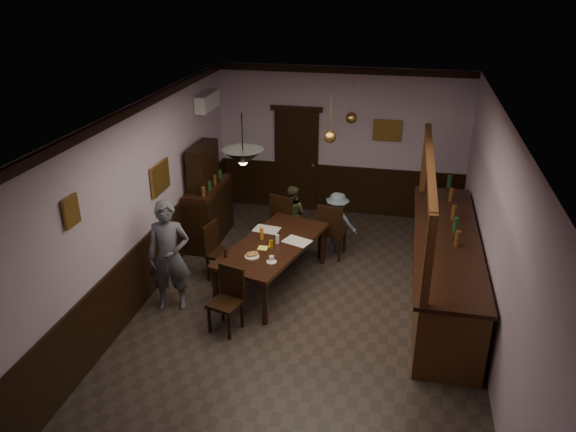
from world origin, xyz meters
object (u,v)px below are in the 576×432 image
(chair_far_right, at_px, (331,229))
(coffee_cup, at_px, (272,258))
(chair_side, at_px, (217,249))
(chair_far_left, at_px, (284,218))
(soda_can, at_px, (271,244))
(person_standing, at_px, (169,256))
(pendant_brass_far, at_px, (351,118))
(person_seated_right, at_px, (337,223))
(sideboard, at_px, (207,203))
(chair_near, at_px, (228,296))
(pendant_iron, at_px, (243,157))
(person_seated_left, at_px, (292,214))
(pendant_brass_mid, at_px, (330,137))
(bar_counter, at_px, (444,267))
(dining_table, at_px, (273,247))

(chair_far_right, xyz_separation_m, coffee_cup, (-0.66, -1.68, 0.23))
(chair_far_right, distance_m, chair_side, 2.02)
(chair_far_left, distance_m, soda_can, 1.51)
(soda_can, bearing_deg, chair_far_right, 58.18)
(chair_far_right, distance_m, person_standing, 2.95)
(chair_far_left, xyz_separation_m, coffee_cup, (0.23, -1.92, 0.22))
(person_standing, distance_m, pendant_brass_far, 4.02)
(soda_can, bearing_deg, pendant_brass_far, 66.80)
(chair_side, height_order, person_seated_right, person_seated_right)
(coffee_cup, relative_size, sideboard, 0.04)
(chair_near, bearing_deg, chair_far_left, 101.00)
(person_seated_right, distance_m, coffee_cup, 2.10)
(pendant_iron, bearing_deg, chair_far_left, 87.22)
(person_seated_left, height_order, coffee_cup, person_seated_left)
(person_seated_left, relative_size, soda_can, 9.17)
(chair_side, height_order, pendant_brass_mid, pendant_brass_mid)
(chair_side, relative_size, pendant_brass_mid, 1.19)
(soda_can, height_order, pendant_iron, pendant_iron)
(chair_near, bearing_deg, coffee_cup, 72.51)
(chair_far_right, distance_m, chair_near, 2.63)
(chair_side, bearing_deg, pendant_brass_mid, -53.83)
(person_standing, bearing_deg, bar_counter, 0.20)
(person_standing, distance_m, soda_can, 1.56)
(coffee_cup, bearing_deg, bar_counter, 30.44)
(chair_near, relative_size, soda_can, 7.85)
(person_seated_left, xyz_separation_m, soda_can, (0.03, -1.76, 0.26))
(person_seated_right, relative_size, pendant_brass_far, 1.40)
(chair_side, relative_size, soda_can, 8.01)
(chair_near, distance_m, person_seated_right, 2.91)
(chair_far_left, bearing_deg, sideboard, 18.18)
(chair_far_right, bearing_deg, chair_near, 72.03)
(chair_far_left, bearing_deg, coffee_cup, 115.51)
(pendant_brass_mid, bearing_deg, chair_far_right, 84.04)
(pendant_iron, bearing_deg, sideboard, 122.52)
(person_seated_right, relative_size, coffee_cup, 14.13)
(chair_far_left, bearing_deg, dining_table, 113.39)
(soda_can, bearing_deg, bar_counter, 5.44)
(chair_side, bearing_deg, coffee_cup, -107.90)
(dining_table, bearing_deg, coffee_cup, -78.50)
(person_seated_left, distance_m, pendant_brass_mid, 2.08)
(chair_far_left, bearing_deg, chair_near, 103.59)
(chair_far_left, distance_m, person_seated_right, 0.95)
(chair_far_left, distance_m, pendant_brass_mid, 2.00)
(coffee_cup, bearing_deg, soda_can, 119.87)
(soda_can, distance_m, sideboard, 2.17)
(person_seated_right, bearing_deg, chair_far_right, 83.63)
(chair_side, distance_m, bar_counter, 3.59)
(chair_near, bearing_deg, dining_table, 91.04)
(person_seated_right, bearing_deg, dining_table, 65.08)
(chair_far_right, bearing_deg, chair_side, 38.69)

